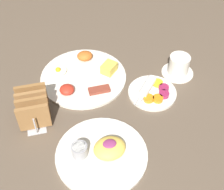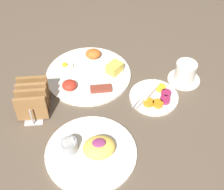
{
  "view_description": "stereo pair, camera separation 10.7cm",
  "coord_description": "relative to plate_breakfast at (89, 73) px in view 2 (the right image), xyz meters",
  "views": [
    {
      "loc": [
        -0.12,
        -0.69,
        0.8
      ],
      "look_at": [
        0.05,
        0.02,
        0.03
      ],
      "focal_mm": 50.0,
      "sensor_mm": 36.0,
      "label": 1
    },
    {
      "loc": [
        -0.02,
        -0.71,
        0.8
      ],
      "look_at": [
        0.05,
        0.02,
        0.03
      ],
      "focal_mm": 50.0,
      "sensor_mm": 36.0,
      "label": 2
    }
  ],
  "objects": [
    {
      "name": "plate_breakfast",
      "position": [
        0.0,
        0.0,
        0.0
      ],
      "size": [
        0.32,
        0.32,
        0.05
      ],
      "color": "silver",
      "rests_on": "ground_plane"
    },
    {
      "name": "plate_condiments",
      "position": [
        0.22,
        -0.14,
        0.0
      ],
      "size": [
        0.17,
        0.17,
        0.04
      ],
      "color": "silver",
      "rests_on": "ground_plane"
    },
    {
      "name": "toast_rack",
      "position": [
        -0.19,
        -0.15,
        0.04
      ],
      "size": [
        0.1,
        0.15,
        0.1
      ],
      "color": "#B7B7BC",
      "rests_on": "ground_plane"
    },
    {
      "name": "ground_plane",
      "position": [
        0.02,
        -0.16,
        -0.01
      ],
      "size": [
        3.0,
        3.0,
        0.0
      ],
      "primitive_type": "plane",
      "color": "brown"
    },
    {
      "name": "plate_foreground",
      "position": [
        -0.01,
        -0.35,
        0.0
      ],
      "size": [
        0.28,
        0.28,
        0.06
      ],
      "color": "silver",
      "rests_on": "ground_plane"
    },
    {
      "name": "coffee_cup",
      "position": [
        0.35,
        -0.06,
        0.03
      ],
      "size": [
        0.12,
        0.12,
        0.08
      ],
      "color": "silver",
      "rests_on": "ground_plane"
    }
  ]
}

